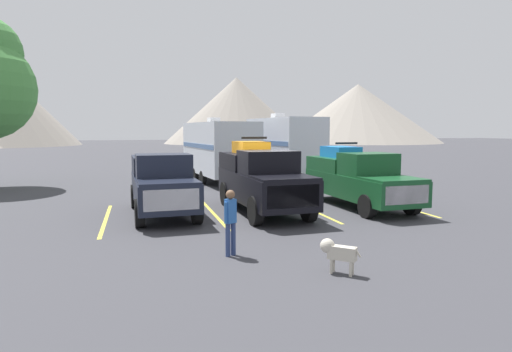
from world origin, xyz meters
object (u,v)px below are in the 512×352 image
pickup_truck_a (162,182)px  dog (336,251)px  pickup_truck_b (261,178)px  camper_trailer_b (284,145)px  pickup_truck_c (357,177)px  person_a (230,218)px  camper_trailer_a (219,148)px

pickup_truck_a → dog: (3.09, -7.48, -0.66)m
pickup_truck_b → dog: bearing=-93.3°
pickup_truck_b → camper_trailer_b: bearing=66.2°
pickup_truck_b → pickup_truck_c: size_ratio=0.98×
camper_trailer_b → dog: camper_trailer_b is taller
camper_trailer_b → pickup_truck_a: bearing=-131.1°
camper_trailer_b → person_a: camper_trailer_b is taller
camper_trailer_a → person_a: bearing=-99.5°
pickup_truck_a → camper_trailer_b: 11.41m
pickup_truck_a → pickup_truck_b: bearing=-7.5°
person_a → pickup_truck_a: bearing=102.4°
pickup_truck_c → dog: (-4.32, -7.18, -0.66)m
pickup_truck_b → camper_trailer_b: camper_trailer_b is taller
pickup_truck_a → camper_trailer_b: camper_trailer_b is taller
pickup_truck_c → pickup_truck_a: bearing=177.7°
pickup_truck_a → dog: size_ratio=7.52×
camper_trailer_a → pickup_truck_c: bearing=-67.9°
pickup_truck_c → camper_trailer_b: 8.92m
camper_trailer_a → camper_trailer_b: size_ratio=1.10×
pickup_truck_a → pickup_truck_b: 3.52m
person_a → pickup_truck_c: bearing=41.1°
camper_trailer_a → person_a: 14.77m
camper_trailer_a → pickup_truck_b: bearing=-91.2°
pickup_truck_c → camper_trailer_a: bearing=112.1°
pickup_truck_a → person_a: bearing=-77.6°
camper_trailer_a → camper_trailer_b: bearing=-4.4°
person_a → dog: size_ratio=2.21×
camper_trailer_a → person_a: size_ratio=5.19×
pickup_truck_b → camper_trailer_b: (3.98, 9.03, 0.82)m
pickup_truck_c → pickup_truck_b: bearing=-177.7°
pickup_truck_a → camper_trailer_a: size_ratio=0.66×
pickup_truck_b → person_a: size_ratio=3.65×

